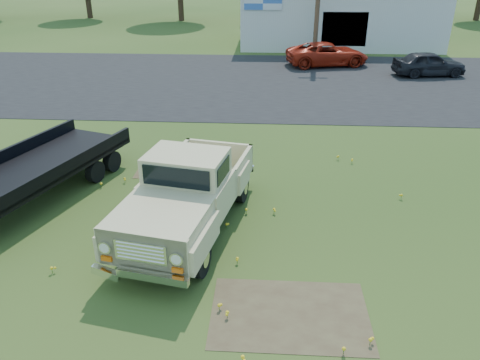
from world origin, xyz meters
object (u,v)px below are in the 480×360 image
flatbed_trailer (29,167)px  red_pickup (327,54)px  dark_sedan (429,64)px  vintage_pickup_truck (188,192)px

flatbed_trailer → red_pickup: size_ratio=1.40×
flatbed_trailer → dark_sedan: flatbed_trailer is taller
dark_sedan → flatbed_trailer: bearing=127.3°
vintage_pickup_truck → flatbed_trailer: size_ratio=0.82×
dark_sedan → vintage_pickup_truck: bearing=139.6°
vintage_pickup_truck → dark_sedan: bearing=68.6°
red_pickup → dark_sedan: bearing=-126.6°
vintage_pickup_truck → flatbed_trailer: (-4.63, 1.40, -0.09)m
flatbed_trailer → red_pickup: (10.03, 17.74, -0.25)m
vintage_pickup_truck → dark_sedan: (10.75, 16.81, -0.36)m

